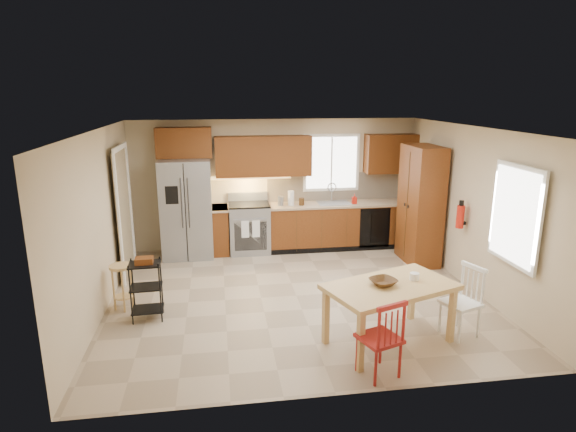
{
  "coord_description": "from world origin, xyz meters",
  "views": [
    {
      "loc": [
        -1.12,
        -6.66,
        3.01
      ],
      "look_at": [
        -0.07,
        0.4,
        1.15
      ],
      "focal_mm": 30.0,
      "sensor_mm": 36.0,
      "label": 1
    }
  ],
  "objects_px": {
    "fire_extinguisher": "(460,217)",
    "chair_red": "(379,337)",
    "refrigerator": "(187,209)",
    "table_bowl": "(383,285)",
    "pantry": "(420,205)",
    "bar_stool": "(123,287)",
    "chair_white": "(461,302)",
    "range_stove": "(249,229)",
    "soap_bottle": "(354,199)",
    "table_jar": "(414,278)",
    "dining_table": "(389,314)",
    "utility_cart": "(146,290)"
  },
  "relations": [
    {
      "from": "range_stove",
      "to": "soap_bottle",
      "type": "height_order",
      "value": "soap_bottle"
    },
    {
      "from": "table_bowl",
      "to": "utility_cart",
      "type": "relative_size",
      "value": 0.37
    },
    {
      "from": "table_jar",
      "to": "dining_table",
      "type": "bearing_deg",
      "value": -164.05
    },
    {
      "from": "pantry",
      "to": "bar_stool",
      "type": "bearing_deg",
      "value": -165.4
    },
    {
      "from": "soap_bottle",
      "to": "bar_stool",
      "type": "height_order",
      "value": "soap_bottle"
    },
    {
      "from": "dining_table",
      "to": "utility_cart",
      "type": "xyz_separation_m",
      "value": [
        -3.01,
        1.09,
        0.04
      ]
    },
    {
      "from": "soap_bottle",
      "to": "fire_extinguisher",
      "type": "relative_size",
      "value": 0.53
    },
    {
      "from": "refrigerator",
      "to": "chair_red",
      "type": "relative_size",
      "value": 2.02
    },
    {
      "from": "soap_bottle",
      "to": "utility_cart",
      "type": "bearing_deg",
      "value": -144.69
    },
    {
      "from": "dining_table",
      "to": "table_bowl",
      "type": "bearing_deg",
      "value": 160.38
    },
    {
      "from": "table_bowl",
      "to": "bar_stool",
      "type": "height_order",
      "value": "table_bowl"
    },
    {
      "from": "pantry",
      "to": "table_bowl",
      "type": "distance_m",
      "value": 3.2
    },
    {
      "from": "soap_bottle",
      "to": "chair_white",
      "type": "height_order",
      "value": "soap_bottle"
    },
    {
      "from": "soap_bottle",
      "to": "table_bowl",
      "type": "height_order",
      "value": "soap_bottle"
    },
    {
      "from": "refrigerator",
      "to": "bar_stool",
      "type": "distance_m",
      "value": 2.42
    },
    {
      "from": "fire_extinguisher",
      "to": "chair_white",
      "type": "distance_m",
      "value": 1.93
    },
    {
      "from": "fire_extinguisher",
      "to": "range_stove",
      "type": "bearing_deg",
      "value": 147.38
    },
    {
      "from": "fire_extinguisher",
      "to": "soap_bottle",
      "type": "bearing_deg",
      "value": 120.53
    },
    {
      "from": "range_stove",
      "to": "chair_white",
      "type": "height_order",
      "value": "range_stove"
    },
    {
      "from": "range_stove",
      "to": "utility_cart",
      "type": "bearing_deg",
      "value": -120.79
    },
    {
      "from": "fire_extinguisher",
      "to": "chair_red",
      "type": "bearing_deg",
      "value": -131.8
    },
    {
      "from": "pantry",
      "to": "chair_white",
      "type": "height_order",
      "value": "pantry"
    },
    {
      "from": "chair_red",
      "to": "bar_stool",
      "type": "bearing_deg",
      "value": 125.66
    },
    {
      "from": "chair_red",
      "to": "bar_stool",
      "type": "xyz_separation_m",
      "value": [
        -3.04,
        2.11,
        -0.12
      ]
    },
    {
      "from": "bar_stool",
      "to": "chair_white",
      "type": "bearing_deg",
      "value": 1.46
    },
    {
      "from": "pantry",
      "to": "chair_white",
      "type": "relative_size",
      "value": 2.33
    },
    {
      "from": "utility_cart",
      "to": "dining_table",
      "type": "bearing_deg",
      "value": -22.32
    },
    {
      "from": "fire_extinguisher",
      "to": "utility_cart",
      "type": "bearing_deg",
      "value": -172.8
    },
    {
      "from": "utility_cart",
      "to": "chair_white",
      "type": "bearing_deg",
      "value": -17.13
    },
    {
      "from": "refrigerator",
      "to": "chair_white",
      "type": "xyz_separation_m",
      "value": [
        3.54,
        -3.61,
        -0.46
      ]
    },
    {
      "from": "fire_extinguisher",
      "to": "chair_white",
      "type": "height_order",
      "value": "fire_extinguisher"
    },
    {
      "from": "pantry",
      "to": "chair_white",
      "type": "xyz_separation_m",
      "value": [
        -0.59,
        -2.69,
        -0.6
      ]
    },
    {
      "from": "refrigerator",
      "to": "chair_red",
      "type": "height_order",
      "value": "refrigerator"
    },
    {
      "from": "pantry",
      "to": "range_stove",
      "type": "bearing_deg",
      "value": 161.71
    },
    {
      "from": "table_jar",
      "to": "pantry",
      "type": "bearing_deg",
      "value": 65.49
    },
    {
      "from": "range_stove",
      "to": "chair_red",
      "type": "distance_m",
      "value": 4.51
    },
    {
      "from": "soap_bottle",
      "to": "refrigerator",
      "type": "bearing_deg",
      "value": 179.55
    },
    {
      "from": "chair_red",
      "to": "bar_stool",
      "type": "distance_m",
      "value": 3.7
    },
    {
      "from": "table_jar",
      "to": "table_bowl",
      "type": "bearing_deg",
      "value": -167.47
    },
    {
      "from": "table_bowl",
      "to": "utility_cart",
      "type": "distance_m",
      "value": 3.13
    },
    {
      "from": "table_jar",
      "to": "chair_red",
      "type": "bearing_deg",
      "value": -132.59
    },
    {
      "from": "refrigerator",
      "to": "soap_bottle",
      "type": "relative_size",
      "value": 9.53
    },
    {
      "from": "range_stove",
      "to": "soap_bottle",
      "type": "relative_size",
      "value": 4.82
    },
    {
      "from": "pantry",
      "to": "fire_extinguisher",
      "type": "distance_m",
      "value": 1.07
    },
    {
      "from": "pantry",
      "to": "bar_stool",
      "type": "height_order",
      "value": "pantry"
    },
    {
      "from": "chair_red",
      "to": "bar_stool",
      "type": "height_order",
      "value": "chair_red"
    },
    {
      "from": "range_stove",
      "to": "dining_table",
      "type": "relative_size",
      "value": 0.6
    },
    {
      "from": "refrigerator",
      "to": "table_bowl",
      "type": "height_order",
      "value": "refrigerator"
    },
    {
      "from": "range_stove",
      "to": "chair_red",
      "type": "xyz_separation_m",
      "value": [
        1.09,
        -4.37,
        -0.01
      ]
    },
    {
      "from": "soap_bottle",
      "to": "utility_cart",
      "type": "xyz_separation_m",
      "value": [
        -3.6,
        -2.55,
        -0.58
      ]
    }
  ]
}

